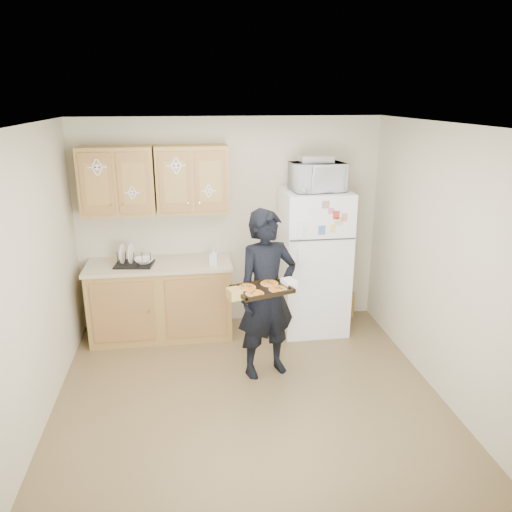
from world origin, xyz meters
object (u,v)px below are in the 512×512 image
at_px(refrigerator, 313,262).
at_px(baking_tray, 262,290).
at_px(person, 267,295).
at_px(microwave, 317,177).
at_px(dish_rack, 134,258).

distance_m(refrigerator, baking_tray, 1.48).
distance_m(person, baking_tray, 0.35).
distance_m(baking_tray, microwave, 1.65).
height_order(person, baking_tray, person).
bearing_deg(dish_rack, person, -35.49).
bearing_deg(microwave, dish_rack, 170.58).
distance_m(person, dish_rack, 1.67).
xyz_separation_m(refrigerator, microwave, (-0.01, -0.05, 1.01)).
xyz_separation_m(refrigerator, dish_rack, (-2.07, 0.02, 0.13)).
bearing_deg(refrigerator, dish_rack, 179.50).
xyz_separation_m(person, microwave, (0.71, 0.90, 1.00)).
bearing_deg(refrigerator, microwave, -97.14).
bearing_deg(person, baking_tray, -125.81).
relative_size(person, baking_tray, 3.43).
bearing_deg(person, refrigerator, 35.24).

